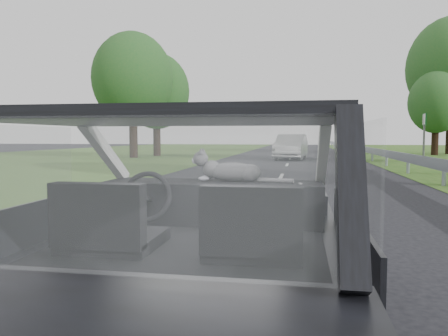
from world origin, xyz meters
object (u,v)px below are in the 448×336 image
at_px(highway_sign, 424,138).
at_px(cat, 233,171).
at_px(subject_car, 192,238).
at_px(other_car, 291,147).

bearing_deg(highway_sign, cat, -100.84).
distance_m(cat, highway_sign, 22.06).
bearing_deg(cat, highway_sign, 75.99).
xyz_separation_m(cat, highway_sign, (6.77, 20.99, 0.18)).
distance_m(subject_car, cat, 0.77).
relative_size(subject_car, highway_sign, 1.58).
bearing_deg(other_car, cat, -84.38).
relative_size(cat, other_car, 0.12).
xyz_separation_m(subject_car, highway_sign, (6.92, 21.66, 0.54)).
xyz_separation_m(subject_car, cat, (0.14, 0.67, 0.35)).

